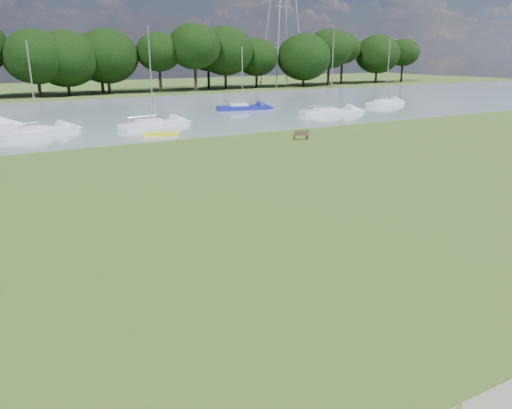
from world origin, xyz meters
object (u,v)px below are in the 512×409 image
kayak (161,134)px  sailboat_0 (242,106)px  sailboat_5 (37,130)px  sailboat_7 (330,110)px  sailboat_1 (385,102)px  riverbank_bench (301,135)px  sailboat_3 (153,122)px

kayak → sailboat_0: sailboat_0 is taller
sailboat_0 → sailboat_5: bearing=-151.5°
sailboat_7 → sailboat_1: bearing=28.3°
kayak → sailboat_1: bearing=33.1°
kayak → sailboat_7: (22.35, 5.07, 0.30)m
sailboat_1 → kayak: bearing=-175.9°
sailboat_7 → sailboat_5: bearing=-171.3°
riverbank_bench → sailboat_7: size_ratio=0.14×
sailboat_0 → sailboat_3: size_ratio=0.81×
sailboat_0 → sailboat_1: (19.67, -4.55, -0.00)m
sailboat_1 → riverbank_bench: bearing=-157.1°
sailboat_3 → sailboat_5: size_ratio=1.17×
sailboat_7 → sailboat_0: bearing=138.2°
riverbank_bench → kayak: 12.37m
sailboat_0 → sailboat_5: sailboat_5 is taller
sailboat_5 → sailboat_7: size_ratio=0.83×
riverbank_bench → sailboat_7: (12.42, 12.45, 0.10)m
riverbank_bench → sailboat_3: 15.45m
sailboat_3 → sailboat_7: 21.40m
sailboat_1 → sailboat_7: (-12.62, -4.29, -0.03)m
sailboat_5 → sailboat_7: (31.90, -0.51, -0.02)m
sailboat_5 → sailboat_0: bearing=-6.4°
sailboat_1 → sailboat_7: bearing=-172.1°
sailboat_0 → sailboat_1: 20.19m
riverbank_bench → sailboat_3: bearing=143.0°
sailboat_1 → sailboat_5: bearing=174.0°
kayak → sailboat_7: bearing=30.9°
riverbank_bench → sailboat_1: size_ratio=0.15×
kayak → sailboat_3: bearing=97.7°
sailboat_0 → sailboat_5: size_ratio=0.95×
sailboat_7 → kayak: bearing=-157.6°
sailboat_0 → sailboat_7: bearing=-41.4°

